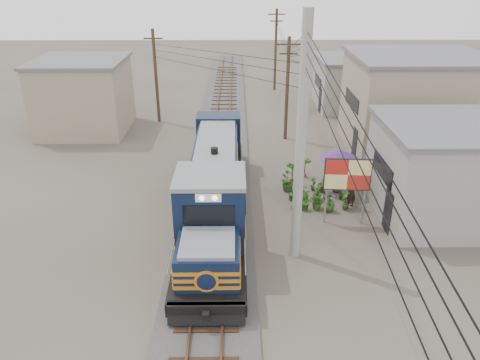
{
  "coord_description": "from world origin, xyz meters",
  "views": [
    {
      "loc": [
        1.03,
        -17.26,
        11.39
      ],
      "look_at": [
        1.2,
        2.37,
        2.2
      ],
      "focal_mm": 35.0,
      "sensor_mm": 36.0,
      "label": 1
    }
  ],
  "objects_px": {
    "billboard": "(347,176)",
    "vendor": "(351,191)",
    "locomotive": "(215,187)",
    "market_umbrella": "(340,155)"
  },
  "relations": [
    {
      "from": "market_umbrella",
      "to": "vendor",
      "type": "relative_size",
      "value": 1.5
    },
    {
      "from": "locomotive",
      "to": "market_umbrella",
      "type": "relative_size",
      "value": 5.44
    },
    {
      "from": "billboard",
      "to": "vendor",
      "type": "relative_size",
      "value": 1.78
    },
    {
      "from": "market_umbrella",
      "to": "vendor",
      "type": "distance_m",
      "value": 2.23
    },
    {
      "from": "vendor",
      "to": "market_umbrella",
      "type": "bearing_deg",
      "value": -119.63
    },
    {
      "from": "locomotive",
      "to": "billboard",
      "type": "bearing_deg",
      "value": -4.57
    },
    {
      "from": "billboard",
      "to": "vendor",
      "type": "height_order",
      "value": "billboard"
    },
    {
      "from": "locomotive",
      "to": "billboard",
      "type": "xyz_separation_m",
      "value": [
        6.13,
        -0.49,
        0.78
      ]
    },
    {
      "from": "billboard",
      "to": "market_umbrella",
      "type": "bearing_deg",
      "value": 88.46
    },
    {
      "from": "locomotive",
      "to": "billboard",
      "type": "relative_size",
      "value": 4.59
    }
  ]
}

